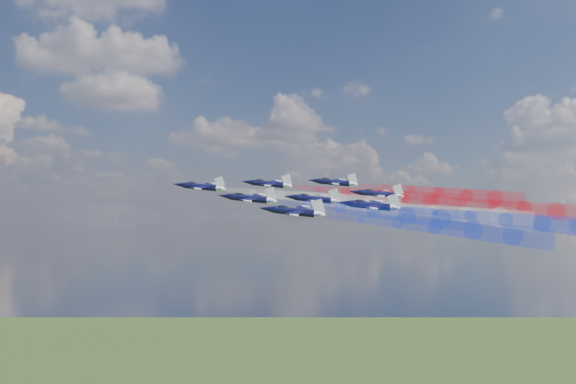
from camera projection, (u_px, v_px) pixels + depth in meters
name	position (u px, v px, depth m)	size (l,w,h in m)	color
jet_lead	(201.00, 187.00, 146.38)	(10.22, 12.78, 3.41)	black
trail_lead	(310.00, 198.00, 140.61)	(4.26, 38.72, 4.26)	white
jet_inner_left	(250.00, 199.00, 131.70)	(10.22, 12.78, 3.41)	black
trail_inner_left	(373.00, 211.00, 125.93)	(4.26, 38.72, 4.26)	#1A33DD
jet_inner_right	(269.00, 184.00, 154.96)	(10.22, 12.78, 3.41)	black
trail_inner_right	(374.00, 194.00, 149.19)	(4.26, 38.72, 4.26)	red
jet_outer_left	(295.00, 212.00, 118.48)	(10.22, 12.78, 3.41)	black
trail_outer_left	(435.00, 227.00, 112.70)	(4.26, 38.72, 4.26)	#1A33DD
jet_center_third	(314.00, 199.00, 139.23)	(10.22, 12.78, 3.41)	black
trail_center_third	(433.00, 211.00, 133.46)	(4.26, 38.72, 4.26)	white
jet_outer_right	(335.00, 182.00, 159.96)	(10.22, 12.78, 3.41)	black
trail_outer_right	(439.00, 192.00, 154.19)	(4.26, 38.72, 4.26)	red
jet_rear_left	(371.00, 206.00, 126.45)	(10.22, 12.78, 3.41)	black
trail_rear_left	(505.00, 219.00, 120.68)	(4.26, 38.72, 4.26)	#1A33DD
jet_rear_right	(379.00, 194.00, 147.68)	(10.22, 12.78, 3.41)	black
trail_rear_right	(493.00, 205.00, 141.91)	(4.26, 38.72, 4.26)	red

